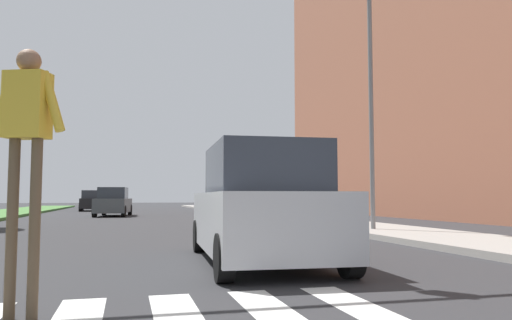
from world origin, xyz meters
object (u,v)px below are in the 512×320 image
street_lamp_right (368,83)px  sedan_distant (93,201)px  pedestrian_performer (26,137)px  suv_crossing (261,208)px  sedan_midblock (113,203)px  sedan_far_horizon (93,200)px

street_lamp_right → sedan_distant: (-9.74, 27.90, -3.84)m
pedestrian_performer → sedan_distant: bearing=92.7°
sedan_distant → street_lamp_right: bearing=-70.8°
suv_crossing → sedan_midblock: size_ratio=1.03×
pedestrian_performer → suv_crossing: (3.11, 3.19, -0.73)m
pedestrian_performer → sedan_far_horizon: 45.29m
street_lamp_right → sedan_far_horizon: (-10.27, 36.50, -3.81)m
street_lamp_right → suv_crossing: 8.26m
suv_crossing → sedan_distant: suv_crossing is taller
sedan_far_horizon → suv_crossing: bearing=-82.7°
sedan_midblock → pedestrian_performer: bearing=-90.4°
sedan_midblock → sedan_far_horizon: 20.31m
sedan_distant → sedan_far_horizon: size_ratio=1.04×
pedestrian_performer → sedan_midblock: bearing=89.6°
suv_crossing → pedestrian_performer: bearing=-134.3°
sedan_midblock → sedan_distant: bearing=99.2°
pedestrian_performer → sedan_midblock: size_ratio=0.55×
suv_crossing → street_lamp_right: bearing=48.4°
pedestrian_performer → sedan_midblock: pedestrian_performer is taller
street_lamp_right → pedestrian_performer: 12.21m
street_lamp_right → sedan_far_horizon: bearing=105.7°
pedestrian_performer → suv_crossing: size_ratio=0.53×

